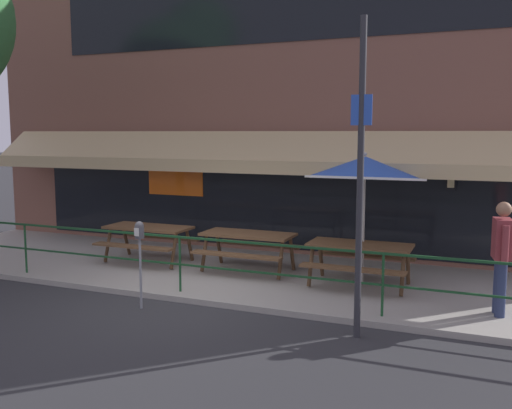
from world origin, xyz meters
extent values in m
plane|color=#2D2D30|center=(0.00, 0.00, 0.00)|extent=(120.00, 120.00, 0.00)
cube|color=#9E998E|center=(0.00, 2.00, 0.05)|extent=(15.00, 4.00, 0.10)
cube|color=brown|center=(0.00, 4.25, 3.80)|extent=(15.00, 0.50, 7.61)
cube|color=black|center=(0.00, 3.99, 5.48)|extent=(10.50, 0.02, 1.40)
cube|color=black|center=(0.00, 3.99, 1.35)|extent=(12.00, 0.02, 2.30)
cube|color=orange|center=(-2.25, 3.97, 1.65)|extent=(1.50, 0.02, 0.70)
cube|color=tan|center=(0.00, 3.45, 2.50)|extent=(13.80, 0.92, 0.70)
cube|color=tan|center=(0.00, 2.94, 2.10)|extent=(13.80, 0.08, 0.28)
cube|color=black|center=(4.12, 3.86, 2.03)|extent=(0.04, 0.28, 0.04)
cube|color=black|center=(4.12, 3.72, 1.85)|extent=(0.18, 0.18, 0.28)
cube|color=beige|center=(4.12, 3.72, 1.85)|extent=(0.13, 0.19, 0.20)
cylinder|color=#194723|center=(-3.45, 0.30, 0.57)|extent=(0.04, 0.04, 0.95)
cylinder|color=#194723|center=(0.00, 0.30, 0.57)|extent=(0.04, 0.04, 0.95)
cylinder|color=#194723|center=(3.45, 0.30, 0.57)|extent=(0.04, 0.04, 0.95)
cube|color=#194723|center=(0.00, 0.30, 1.05)|extent=(13.80, 0.04, 0.04)
cube|color=#194723|center=(0.00, 0.30, 0.57)|extent=(13.80, 0.03, 0.03)
cube|color=brown|center=(-1.75, 2.00, 0.84)|extent=(1.80, 0.80, 0.05)
cube|color=brown|center=(-1.75, 1.42, 0.54)|extent=(1.80, 0.26, 0.04)
cube|color=brown|center=(-1.75, 2.58, 0.54)|extent=(1.80, 0.26, 0.04)
cylinder|color=#48311E|center=(-0.95, 1.68, 0.47)|extent=(0.07, 0.30, 0.73)
cylinder|color=#48311E|center=(-0.95, 2.32, 0.47)|extent=(0.07, 0.30, 0.73)
cylinder|color=#48311E|center=(-2.55, 1.68, 0.47)|extent=(0.07, 0.30, 0.73)
cylinder|color=#48311E|center=(-2.55, 2.32, 0.47)|extent=(0.07, 0.30, 0.73)
cube|color=brown|center=(0.50, 2.06, 0.84)|extent=(1.80, 0.80, 0.05)
cube|color=brown|center=(0.50, 1.48, 0.54)|extent=(1.80, 0.26, 0.04)
cube|color=brown|center=(0.50, 2.64, 0.54)|extent=(1.80, 0.26, 0.04)
cylinder|color=#48311E|center=(1.30, 1.74, 0.47)|extent=(0.07, 0.30, 0.73)
cylinder|color=#48311E|center=(1.30, 2.38, 0.47)|extent=(0.07, 0.30, 0.73)
cylinder|color=#48311E|center=(-0.30, 1.74, 0.47)|extent=(0.07, 0.30, 0.73)
cylinder|color=#48311E|center=(-0.30, 2.38, 0.47)|extent=(0.07, 0.30, 0.73)
cube|color=brown|center=(2.76, 1.83, 0.84)|extent=(1.80, 0.80, 0.05)
cube|color=brown|center=(2.76, 1.25, 0.54)|extent=(1.80, 0.26, 0.04)
cube|color=brown|center=(2.76, 2.41, 0.54)|extent=(1.80, 0.26, 0.04)
cylinder|color=#48311E|center=(3.56, 1.51, 0.47)|extent=(0.07, 0.30, 0.73)
cylinder|color=#48311E|center=(3.56, 2.15, 0.47)|extent=(0.07, 0.30, 0.73)
cylinder|color=#48311E|center=(1.96, 1.51, 0.47)|extent=(0.07, 0.30, 0.73)
cylinder|color=#48311E|center=(1.96, 2.15, 0.47)|extent=(0.07, 0.30, 0.73)
cylinder|color=#B7B2A8|center=(2.76, 2.09, 1.25)|extent=(0.04, 0.04, 2.30)
cone|color=#2D56B7|center=(2.76, 2.09, 2.20)|extent=(2.10, 2.13, 0.57)
cylinder|color=white|center=(2.76, 2.09, 2.01)|extent=(2.14, 2.14, 0.21)
sphere|color=#B7B2A8|center=(2.76, 2.09, 2.44)|extent=(0.07, 0.07, 0.07)
cylinder|color=navy|center=(5.03, 1.14, 0.53)|extent=(0.15, 0.15, 0.86)
cylinder|color=navy|center=(5.07, 0.94, 0.53)|extent=(0.15, 0.15, 0.86)
cube|color=maroon|center=(5.05, 1.04, 1.26)|extent=(0.30, 0.43, 0.60)
cylinder|color=maroon|center=(5.01, 1.30, 1.23)|extent=(0.10, 0.10, 0.54)
cylinder|color=maroon|center=(5.09, 0.78, 1.23)|extent=(0.10, 0.10, 0.54)
sphere|color=#9E7051|center=(5.05, 1.04, 1.70)|extent=(0.22, 0.22, 0.22)
cylinder|color=gray|center=(-0.26, -0.50, 0.57)|extent=(0.04, 0.04, 1.15)
cylinder|color=#4C4C51|center=(-0.26, -0.50, 1.25)|extent=(0.15, 0.15, 0.20)
sphere|color=#4C4C51|center=(-0.26, -0.50, 1.35)|extent=(0.14, 0.14, 0.14)
cube|color=silver|center=(-0.26, -0.58, 1.26)|extent=(0.08, 0.01, 0.13)
cylinder|color=#2D2D33|center=(3.24, -0.45, 2.16)|extent=(0.09, 0.09, 4.32)
cube|color=blue|center=(3.24, -0.47, 3.11)|extent=(0.28, 0.02, 0.40)
camera|label=1|loc=(4.89, -8.00, 2.82)|focal=40.00mm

